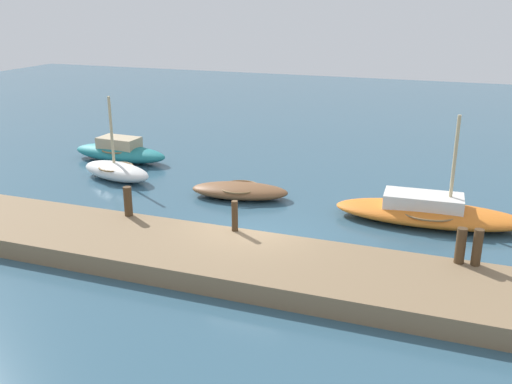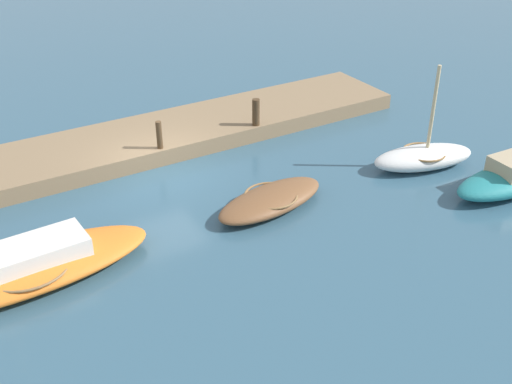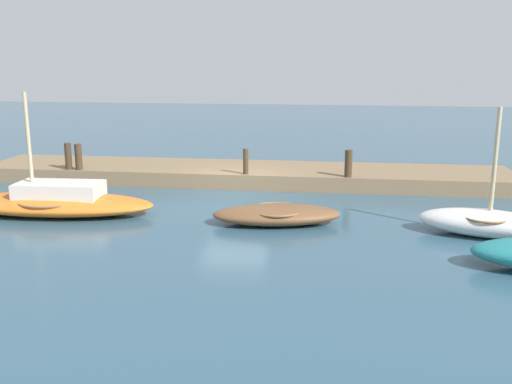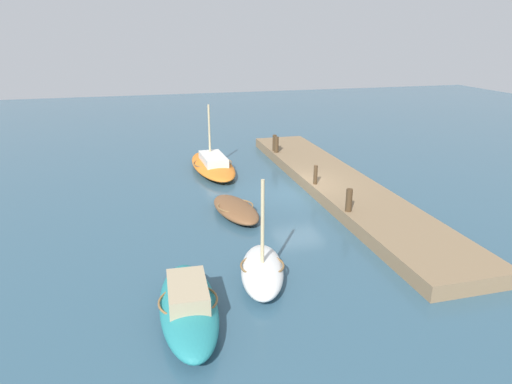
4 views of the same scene
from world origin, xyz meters
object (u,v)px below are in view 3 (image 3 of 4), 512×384
Objects in this scene: rowboat_white at (485,222)px; mooring_post_mid_west at (246,161)px; mooring_post_west at (348,164)px; mooring_post_east at (68,156)px; sailboat_orange at (54,202)px; rowboat_brown at (277,214)px; mooring_post_mid_east at (78,157)px.

rowboat_white is 9.13m from mooring_post_mid_west.
mooring_post_west is 0.96× the size of mooring_post_east.
rowboat_white is at bearing 147.03° from mooring_post_mid_west.
sailboat_orange is 1.72× the size of rowboat_white.
sailboat_orange is 1.63× the size of rowboat_brown.
mooring_post_mid_east is at bearing 180.00° from mooring_post_east.
mooring_post_mid_east is at bearing -38.06° from rowboat_brown.
mooring_post_west is 0.99× the size of mooring_post_mid_east.
sailboat_orange is at bearing 11.76° from rowboat_white.
mooring_post_east is at bearing 0.00° from mooring_post_mid_west.
sailboat_orange is 4.58m from mooring_post_mid_east.
rowboat_brown is at bearing 109.99° from mooring_post_mid_west.
rowboat_brown is 4.03× the size of mooring_post_west.
rowboat_brown is at bearing 151.45° from mooring_post_mid_east.
mooring_post_west reaches higher than mooring_post_mid_west.
mooring_post_east reaches higher than rowboat_brown.
sailboat_orange is 4.70m from mooring_post_east.
rowboat_white is 3.69× the size of mooring_post_east.
rowboat_white is 3.84× the size of mooring_post_west.
sailboat_orange is 6.33× the size of mooring_post_east.
mooring_post_mid_west is (1.66, -4.57, 0.79)m from rowboat_brown.
rowboat_brown is 5.99m from rowboat_white.
sailboat_orange is 6.73× the size of mooring_post_mid_west.
mooring_post_mid_east reaches higher than mooring_post_mid_west.
rowboat_brown is at bearing 175.83° from sailboat_orange.
mooring_post_east reaches higher than mooring_post_mid_west.
rowboat_brown is 3.88× the size of mooring_post_east.
rowboat_white is 15.62m from mooring_post_east.
mooring_post_west is at bearing 180.00° from mooring_post_east.
mooring_post_east is (0.43, 0.00, 0.01)m from mooring_post_mid_east.
sailboat_orange reaches higher than mooring_post_east.
mooring_post_mid_east is (1.13, -4.38, 0.70)m from sailboat_orange.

